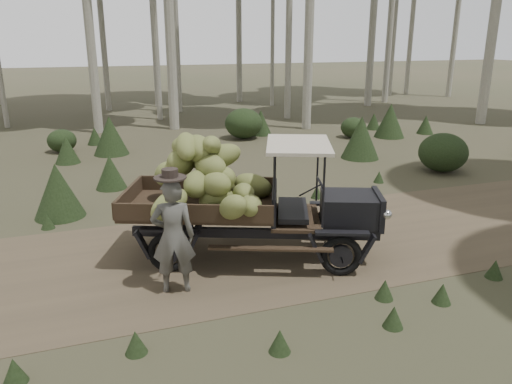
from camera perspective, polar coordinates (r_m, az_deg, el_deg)
ground at (r=9.77m, az=12.42°, el=-4.69°), size 120.00×120.00×0.00m
dirt_track at (r=9.77m, az=12.42°, el=-4.67°), size 70.00×4.00×0.01m
banana_truck at (r=8.21m, az=-2.81°, el=0.71°), size 4.47×2.89×2.20m
farmer at (r=7.26m, az=-9.45°, el=-4.89°), size 0.69×0.54×1.86m
undergrowth at (r=11.69m, az=16.07°, el=1.60°), size 24.48×20.25×1.38m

